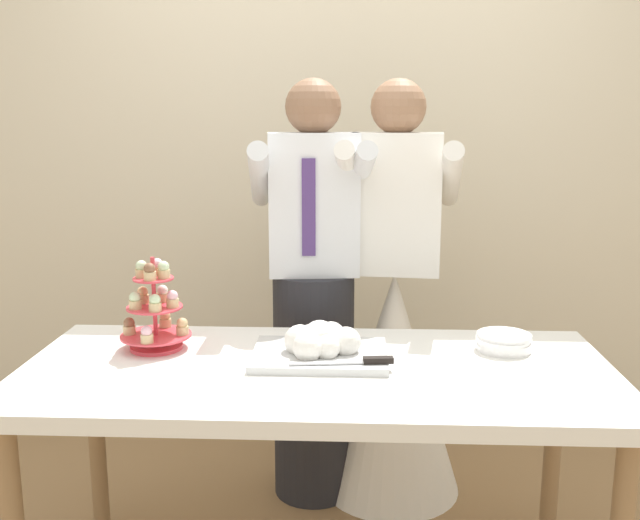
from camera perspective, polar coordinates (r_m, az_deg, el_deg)
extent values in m
cube|color=beige|center=(3.45, 0.92, 10.31)|extent=(5.20, 0.10, 2.90)
cube|color=white|center=(2.19, -0.25, -9.14)|extent=(1.80, 0.80, 0.05)
cylinder|color=olive|center=(2.80, -17.43, -13.58)|extent=(0.06, 0.06, 0.72)
cylinder|color=olive|center=(2.73, 18.12, -14.22)|extent=(0.06, 0.06, 0.72)
cylinder|color=#D83F4C|center=(2.40, -12.95, -6.78)|extent=(0.17, 0.17, 0.01)
cylinder|color=#D83F4C|center=(2.36, -13.11, -3.40)|extent=(0.01, 0.01, 0.31)
cylinder|color=#D83F4C|center=(2.39, -12.99, -5.89)|extent=(0.23, 0.23, 0.01)
cylinder|color=#D1B784|center=(2.37, -10.95, -5.54)|extent=(0.04, 0.04, 0.03)
sphere|color=#D6B27A|center=(2.36, -10.97, -4.99)|extent=(0.04, 0.04, 0.04)
cylinder|color=#D1B784|center=(2.47, -12.28, -4.92)|extent=(0.04, 0.04, 0.03)
sphere|color=#D6B27A|center=(2.46, -12.30, -4.39)|extent=(0.04, 0.04, 0.04)
cylinder|color=#D1B784|center=(2.41, -15.01, -5.43)|extent=(0.04, 0.04, 0.03)
sphere|color=brown|center=(2.41, -15.04, -4.88)|extent=(0.04, 0.04, 0.04)
cylinder|color=#D1B784|center=(2.31, -13.68, -6.12)|extent=(0.04, 0.04, 0.03)
sphere|color=#EAB7C6|center=(2.30, -13.71, -5.55)|extent=(0.04, 0.04, 0.04)
cylinder|color=#D83F4C|center=(2.37, -13.10, -3.69)|extent=(0.18, 0.18, 0.01)
cylinder|color=#D1B784|center=(2.34, -11.72, -3.38)|extent=(0.04, 0.04, 0.03)
sphere|color=#EAB7C6|center=(2.33, -11.74, -2.81)|extent=(0.04, 0.04, 0.04)
cylinder|color=#D1B784|center=(2.42, -12.47, -2.93)|extent=(0.04, 0.04, 0.03)
sphere|color=white|center=(2.41, -12.50, -2.38)|extent=(0.04, 0.04, 0.04)
cylinder|color=#D1B784|center=(2.41, -14.00, -3.04)|extent=(0.04, 0.04, 0.03)
sphere|color=#D6B27A|center=(2.40, -14.03, -2.49)|extent=(0.04, 0.04, 0.04)
cylinder|color=#D1B784|center=(2.34, -14.56, -3.47)|extent=(0.04, 0.04, 0.03)
sphere|color=beige|center=(2.34, -14.59, -2.91)|extent=(0.04, 0.04, 0.04)
cylinder|color=#D1B784|center=(2.30, -13.05, -3.68)|extent=(0.04, 0.04, 0.03)
sphere|color=beige|center=(2.30, -13.08, -3.10)|extent=(0.04, 0.04, 0.04)
cylinder|color=#D83F4C|center=(2.34, -13.20, -1.45)|extent=(0.13, 0.13, 0.01)
cylinder|color=#D1B784|center=(2.33, -12.39, -1.09)|extent=(0.04, 0.04, 0.03)
sphere|color=beige|center=(2.32, -12.41, -0.51)|extent=(0.04, 0.04, 0.04)
cylinder|color=#D1B784|center=(2.37, -12.88, -0.85)|extent=(0.04, 0.04, 0.03)
sphere|color=#EAB7C6|center=(2.37, -12.90, -0.29)|extent=(0.04, 0.04, 0.04)
cylinder|color=#D1B784|center=(2.35, -14.08, -1.02)|extent=(0.04, 0.04, 0.03)
sphere|color=beige|center=(2.35, -14.10, -0.45)|extent=(0.04, 0.04, 0.04)
cylinder|color=#D1B784|center=(2.31, -13.46, -1.25)|extent=(0.04, 0.04, 0.03)
sphere|color=brown|center=(2.30, -13.48, -0.66)|extent=(0.04, 0.04, 0.04)
cube|color=silver|center=(2.25, -0.02, -7.62)|extent=(0.42, 0.31, 0.02)
sphere|color=white|center=(2.23, 2.09, -6.56)|extent=(0.09, 0.09, 0.09)
sphere|color=white|center=(2.29, 0.89, -6.10)|extent=(0.09, 0.09, 0.09)
sphere|color=white|center=(2.29, -0.81, -6.17)|extent=(0.08, 0.08, 0.08)
sphere|color=white|center=(2.24, -1.61, -6.46)|extent=(0.10, 0.10, 0.10)
sphere|color=white|center=(2.18, -0.97, -6.99)|extent=(0.09, 0.09, 0.09)
sphere|color=white|center=(2.19, 0.57, -6.99)|extent=(0.08, 0.08, 0.08)
sphere|color=white|center=(2.23, -0.02, -6.24)|extent=(0.11, 0.11, 0.11)
sphere|color=#B21923|center=(2.22, -0.01, -5.29)|extent=(0.02, 0.02, 0.02)
sphere|color=#DB474C|center=(2.23, -0.21, -5.10)|extent=(0.02, 0.02, 0.02)
sphere|color=#2D1938|center=(2.21, -0.19, -5.32)|extent=(0.02, 0.02, 0.02)
sphere|color=#B21923|center=(2.22, 0.09, -5.29)|extent=(0.02, 0.02, 0.02)
cube|color=silver|center=(2.13, 0.65, -8.24)|extent=(0.23, 0.05, 0.00)
cube|color=black|center=(2.15, 4.69, -7.98)|extent=(0.09, 0.04, 0.02)
cylinder|color=white|center=(2.40, 14.48, -6.86)|extent=(0.17, 0.17, 0.01)
cylinder|color=white|center=(2.40, 14.47, -6.64)|extent=(0.17, 0.17, 0.01)
cylinder|color=white|center=(2.39, 14.55, -6.40)|extent=(0.17, 0.17, 0.01)
cylinder|color=white|center=(2.39, 14.43, -6.17)|extent=(0.17, 0.17, 0.01)
cylinder|color=white|center=(2.39, 14.53, -5.87)|extent=(0.17, 0.17, 0.01)
cylinder|color=#232328|center=(2.91, -0.51, -9.93)|extent=(0.32, 0.32, 0.92)
cube|color=white|center=(2.73, -0.54, 4.50)|extent=(0.36, 0.24, 0.54)
sphere|color=#8C664C|center=(2.71, -0.56, 12.18)|extent=(0.21, 0.21, 0.21)
cylinder|color=white|center=(2.71, -4.85, 6.72)|extent=(0.13, 0.49, 0.28)
cylinder|color=white|center=(2.73, 3.20, 6.77)|extent=(0.13, 0.49, 0.28)
cube|color=#4C3372|center=(2.62, -0.91, 4.21)|extent=(0.05, 0.02, 0.36)
cone|color=white|center=(2.94, 5.83, -9.73)|extent=(0.56, 0.56, 0.92)
cube|color=white|center=(2.76, 6.14, 4.53)|extent=(0.36, 0.23, 0.54)
sphere|color=#997054|center=(2.74, 6.30, 12.10)|extent=(0.21, 0.21, 0.21)
cylinder|color=white|center=(2.77, 2.49, 6.84)|extent=(0.13, 0.49, 0.28)
cylinder|color=white|center=(2.75, 10.43, 6.64)|extent=(0.13, 0.49, 0.28)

